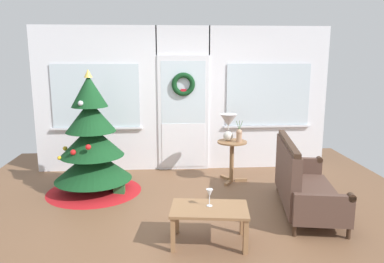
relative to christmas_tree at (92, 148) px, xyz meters
The scene contains 10 objects.
ground_plane 1.86m from the christmas_tree, 34.56° to the right, with size 6.76×6.76×0.00m, color brown.
back_wall_with_door 1.90m from the christmas_tree, 37.78° to the left, with size 5.20×0.19×2.55m.
christmas_tree is the anchor object (origin of this frame).
settee_sofa 3.05m from the christmas_tree, 17.83° to the right, with size 0.96×1.72×0.96m.
side_table 2.21m from the christmas_tree, ahead, with size 0.50×0.48×0.68m.
table_lamp 2.16m from the christmas_tree, ahead, with size 0.28×0.28×0.44m.
flower_vase 2.29m from the christmas_tree, ahead, with size 0.11×0.10×0.35m.
coffee_table 2.36m from the christmas_tree, 47.65° to the right, with size 0.90×0.62×0.41m.
wine_glass 2.30m from the christmas_tree, 46.70° to the right, with size 0.08×0.08×0.20m.
gift_box 0.74m from the christmas_tree, 22.48° to the right, with size 0.16×0.15×0.16m, color #266633.
Camera 1 is at (-0.31, -4.55, 2.03)m, focal length 34.97 mm.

